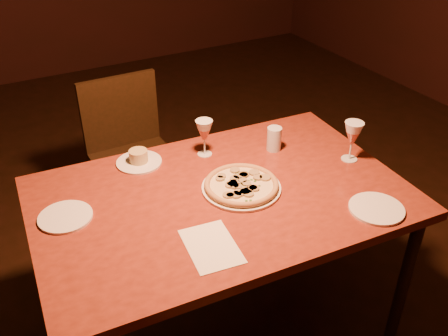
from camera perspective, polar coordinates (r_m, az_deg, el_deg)
floor at (r=2.64m, az=-2.25°, el=-15.31°), size 7.00×7.00×0.00m
dining_table at (r=2.05m, az=-0.30°, el=-4.54°), size 1.54×1.04×0.79m
chair_far at (r=2.87m, az=-10.54°, el=1.93°), size 0.45×0.45×0.92m
pizza_plate at (r=2.02m, az=2.00°, el=-1.98°), size 0.32×0.32×0.04m
ramekin_saucer at (r=2.22m, az=-9.72°, el=1.01°), size 0.20×0.20×0.06m
wine_glass_far at (r=2.22m, az=-2.26°, el=3.46°), size 0.08×0.08×0.17m
wine_glass_right at (r=2.25m, az=14.40°, el=2.97°), size 0.08×0.08×0.18m
water_tumbler at (r=2.28m, az=5.75°, el=3.34°), size 0.07×0.07×0.11m
side_plate_left at (r=1.97m, az=-17.67°, el=-5.34°), size 0.20×0.20×0.01m
side_plate_near at (r=2.00m, az=17.03°, el=-4.47°), size 0.21×0.21×0.01m
menu_card at (r=1.75m, az=-1.46°, el=-8.92°), size 0.20×0.27×0.00m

